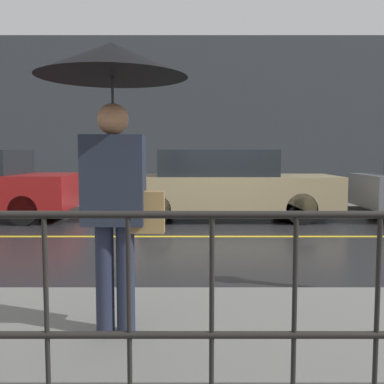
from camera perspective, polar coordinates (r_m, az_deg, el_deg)
name	(u,v)px	position (r m, az deg, el deg)	size (l,w,h in m)	color
ground_plane	(219,237)	(7.86, 3.42, -5.68)	(80.00, 80.00, 0.00)	#262628
sidewalk_near	(259,350)	(3.39, 8.52, -19.18)	(28.00, 2.53, 0.13)	slate
sidewalk_far	(209,204)	(12.27, 2.14, -1.55)	(28.00, 2.15, 0.13)	slate
lane_marking	(219,236)	(7.86, 3.42, -5.65)	(25.20, 0.12, 0.01)	gold
building_storefront	(207,120)	(13.45, 1.97, 9.08)	(28.00, 0.30, 4.84)	#383D42
railing_foreground	(294,294)	(2.20, 12.82, -12.49)	(12.00, 0.04, 1.06)	black
pedestrian	(113,104)	(3.27, -10.05, 10.94)	(1.07, 1.07, 2.09)	#23283D
car_tan	(222,184)	(9.87, 3.88, 1.01)	(4.78, 1.76, 1.52)	tan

